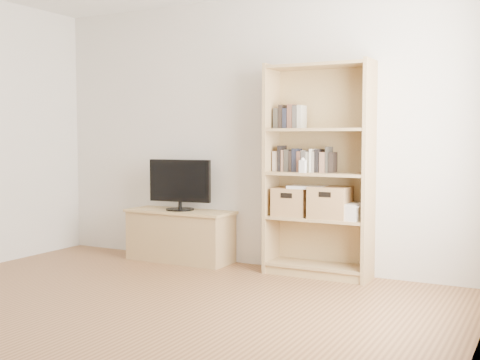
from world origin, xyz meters
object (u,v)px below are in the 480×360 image
Objects in this scene: laptop at (308,187)px; bookshelf at (318,170)px; basket_right at (330,202)px; television at (180,185)px; basket_left at (291,202)px; tv_stand at (180,237)px; baby_monitor at (303,167)px.

bookshelf is at bearing 2.14° from laptop.
bookshelf is 0.31m from basket_right.
television is 2.11× the size of basket_left.
basket_left is at bearing 2.11° from tv_stand.
laptop is (-0.09, -0.01, -0.16)m from bookshelf.
tv_stand is 1.47m from laptop.
basket_left is 0.91× the size of basket_right.
baby_monitor is at bearing -2.32° from tv_stand.
laptop is at bearing -6.14° from television.
laptop is (0.01, 0.10, -0.19)m from baby_monitor.
basket_right is (0.37, -0.00, 0.01)m from basket_left.
basket_right is at bearing 30.06° from baby_monitor.
basket_right is (0.12, -0.01, -0.28)m from bookshelf.
baby_monitor is 0.32× the size of basket_right.
baby_monitor is 0.33× the size of laptop.
tv_stand is at bearing -178.64° from bookshelf.
baby_monitor is (1.35, -0.07, 0.75)m from tv_stand.
tv_stand is 9.75× the size of baby_monitor.
television is 1.92× the size of basket_right.
baby_monitor reaches higher than basket_right.
bookshelf is 17.38× the size of baby_monitor.
television is 1.97× the size of laptop.
basket_right is (0.22, 0.10, -0.32)m from baby_monitor.
tv_stand is 1.63m from basket_right.
tv_stand is 1.55m from baby_monitor.
tv_stand is 1.64× the size of television.
basket_right is 1.03× the size of laptop.
baby_monitor reaches higher than laptop.
bookshelf is at bearing -5.86° from television.
laptop is (1.37, 0.02, 0.56)m from tv_stand.
baby_monitor is 0.35× the size of basket_left.
bookshelf is 6.15× the size of basket_left.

